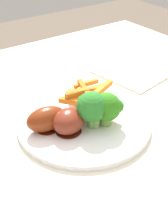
# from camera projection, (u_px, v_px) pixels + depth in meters

# --- Properties ---
(dining_table) EXTENTS (1.02, 0.88, 0.75)m
(dining_table) POSITION_uv_depth(u_px,v_px,m) (86.00, 149.00, 0.74)
(dining_table) COLOR silver
(dining_table) RESTS_ON ground_plane
(dinner_plate) EXTENTS (0.27, 0.27, 0.01)m
(dinner_plate) POSITION_uv_depth(u_px,v_px,m) (84.00, 123.00, 0.63)
(dinner_plate) COLOR white
(dinner_plate) RESTS_ON dining_table
(broccoli_floret_front) EXTENTS (0.05, 0.06, 0.07)m
(broccoli_floret_front) POSITION_uv_depth(u_px,v_px,m) (96.00, 108.00, 0.59)
(broccoli_floret_front) COLOR #8AB65D
(broccoli_floret_front) RESTS_ON dinner_plate
(broccoli_floret_middle) EXTENTS (0.07, 0.06, 0.07)m
(broccoli_floret_middle) POSITION_uv_depth(u_px,v_px,m) (106.00, 107.00, 0.59)
(broccoli_floret_middle) COLOR #85AA51
(broccoli_floret_middle) RESTS_ON dinner_plate
(broccoli_floret_back) EXTENTS (0.07, 0.07, 0.08)m
(broccoli_floret_back) POSITION_uv_depth(u_px,v_px,m) (93.00, 107.00, 0.59)
(broccoli_floret_back) COLOR #77B759
(broccoli_floret_back) RESTS_ON dinner_plate
(carrot_fries_pile) EXTENTS (0.12, 0.15, 0.05)m
(carrot_fries_pile) POSITION_uv_depth(u_px,v_px,m) (87.00, 98.00, 0.66)
(carrot_fries_pile) COLOR orange
(carrot_fries_pile) RESTS_ON dinner_plate
(chicken_drumstick_near) EXTENTS (0.13, 0.06, 0.05)m
(chicken_drumstick_near) POSITION_uv_depth(u_px,v_px,m) (49.00, 119.00, 0.59)
(chicken_drumstick_near) COLOR #561A09
(chicken_drumstick_near) RESTS_ON dinner_plate
(chicken_drumstick_far) EXTENTS (0.11, 0.07, 0.05)m
(chicken_drumstick_far) POSITION_uv_depth(u_px,v_px,m) (69.00, 121.00, 0.59)
(chicken_drumstick_far) COLOR #56190F
(chicken_drumstick_far) RESTS_ON dinner_plate
(napkin) EXTENTS (0.16, 0.19, 0.00)m
(napkin) POSITION_uv_depth(u_px,v_px,m) (130.00, 74.00, 0.83)
(napkin) COLOR beige
(napkin) RESTS_ON dining_table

